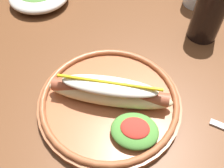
# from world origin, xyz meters

# --- Properties ---
(ground_plane) EXTENTS (8.00, 8.00, 0.00)m
(ground_plane) POSITION_xyz_m (0.00, 0.00, 0.00)
(ground_plane) COLOR #2D2826
(dining_table) EXTENTS (1.36, 1.05, 0.74)m
(dining_table) POSITION_xyz_m (0.00, 0.00, 0.65)
(dining_table) COLOR brown
(dining_table) RESTS_ON ground_plane
(hot_dog_plate) EXTENTS (0.28, 0.28, 0.08)m
(hot_dog_plate) POSITION_xyz_m (-0.06, -0.22, 0.76)
(hot_dog_plate) COLOR #9E5633
(hot_dog_plate) RESTS_ON dining_table
(soda_cup) EXTENTS (0.07, 0.07, 0.13)m
(soda_cup) POSITION_xyz_m (0.13, 0.03, 0.81)
(soda_cup) COLOR black
(soda_cup) RESTS_ON dining_table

